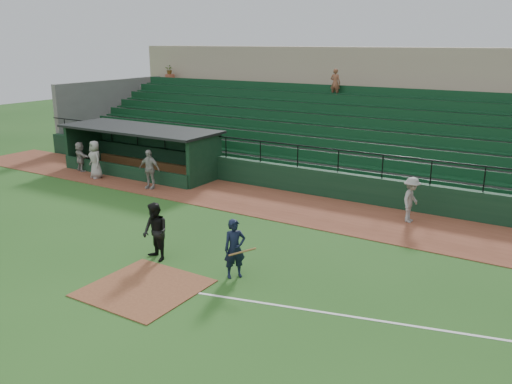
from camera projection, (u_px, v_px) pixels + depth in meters
The scene contains 12 objects.
ground at pixel (168, 276), 15.92m from camera, with size 90.00×90.00×0.00m, color #23501A.
warning_track at pixel (294, 207), 22.44m from camera, with size 40.00×4.00×0.03m, color brown.
home_plate_dirt at pixel (144, 288), 15.10m from camera, with size 3.00×3.00×0.03m, color brown.
foul_line at pixel (454, 332), 12.82m from camera, with size 18.00×0.09×0.01m, color white.
stadium_structure at pixel (368, 127), 28.71m from camera, with size 38.00×13.08×6.40m.
dugout at pixel (146, 147), 28.31m from camera, with size 8.90×3.20×2.42m.
batter_at_plate at pixel (235, 249), 15.61m from camera, with size 1.17×0.78×1.79m.
umpire at pixel (155, 232), 16.83m from camera, with size 0.92×0.71×1.89m, color black.
runner at pixel (411, 200), 20.34m from camera, with size 1.14×0.66×1.77m, color gray.
dugout_player_a at pixel (149, 169), 24.98m from camera, with size 1.09×0.45×1.86m, color #A8A49D.
dugout_player_b at pixel (95, 159), 26.90m from camera, with size 0.94×0.61×1.91m, color #A5A09B.
dugout_player_c at pixel (80, 156), 28.39m from camera, with size 1.47×0.47×1.59m, color #ACA6A1.
Camera 1 is at (9.99, -11.00, 6.78)m, focal length 37.34 mm.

